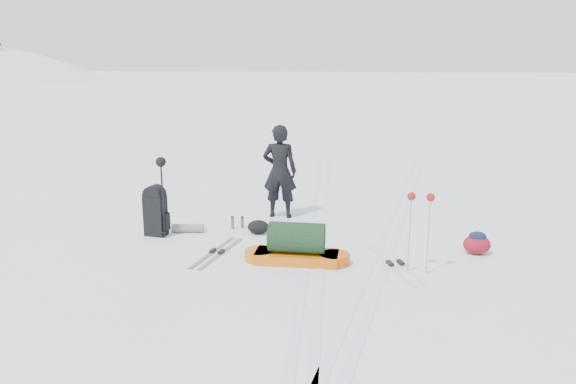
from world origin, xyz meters
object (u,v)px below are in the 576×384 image
expedition_rucksack (160,212)px  ski_poles_black (161,172)px  skier (280,171)px  pulk_sled (297,247)px

expedition_rucksack → ski_poles_black: bearing=-35.9°
skier → expedition_rucksack: size_ratio=1.86×
pulk_sled → expedition_rucksack: (-2.64, 0.99, 0.18)m
skier → ski_poles_black: bearing=41.7°
ski_poles_black → expedition_rucksack: bearing=155.2°
pulk_sled → ski_poles_black: size_ratio=1.15×
skier → ski_poles_black: size_ratio=1.28×
expedition_rucksack → ski_poles_black: (0.12, -0.12, 0.77)m
expedition_rucksack → ski_poles_black: 0.79m
expedition_rucksack → pulk_sled: bearing=-12.4°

